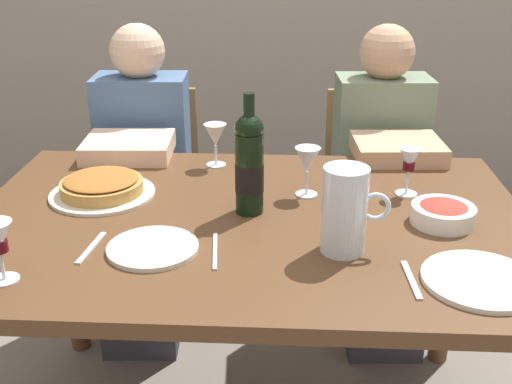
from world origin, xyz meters
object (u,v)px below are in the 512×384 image
object	(u,v)px
salad_bowl	(443,213)
dinner_plate_left_setting	(481,280)
baked_tart	(102,187)
wine_glass_spare	(307,161)
chair_left	(153,183)
diner_left	(141,177)
dinner_plate_right_setting	(153,248)
diner_right	(384,179)
dining_table	(249,247)
chair_right	(371,184)
wine_glass_centre	(409,163)
water_pitcher	(345,215)
wine_bottle	(248,164)
wine_glass_right_diner	(215,136)

from	to	relation	value
salad_bowl	dinner_plate_left_setting	size ratio (longest dim) A/B	0.64
baked_tart	wine_glass_spare	distance (m)	0.59
chair_left	diner_left	xyz separation A→B (m)	(0.01, -0.24, 0.12)
dinner_plate_left_setting	dinner_plate_right_setting	world-z (taller)	same
diner_right	dining_table	bearing A→B (deg)	51.56
chair_right	dining_table	bearing A→B (deg)	59.89
baked_tart	chair_left	distance (m)	0.80
wine_glass_centre	dinner_plate_right_setting	distance (m)	0.77
water_pitcher	wine_glass_centre	size ratio (longest dim) A/B	1.52
wine_bottle	chair_right	xyz separation A→B (m)	(0.45, 0.86, -0.40)
dinner_plate_right_setting	chair_right	size ratio (longest dim) A/B	0.25
wine_bottle	wine_glass_centre	distance (m)	0.47
wine_glass_spare	chair_right	world-z (taller)	wine_glass_spare
chair_right	diner_right	world-z (taller)	diner_right
diner_left	wine_bottle	bearing A→B (deg)	123.57
dinner_plate_left_setting	diner_right	distance (m)	0.98
dinner_plate_right_setting	chair_right	world-z (taller)	chair_right
baked_tart	diner_left	distance (m)	0.53
wine_bottle	dinner_plate_right_setting	world-z (taller)	wine_bottle
water_pitcher	chair_left	bearing A→B (deg)	123.59
dining_table	baked_tart	xyz separation A→B (m)	(-0.43, 0.12, 0.12)
water_pitcher	dinner_plate_left_setting	bearing A→B (deg)	-24.54
dining_table	wine_glass_spare	world-z (taller)	wine_glass_spare
wine_glass_spare	salad_bowl	bearing A→B (deg)	-25.68
wine_glass_right_diner	dinner_plate_left_setting	bearing A→B (deg)	-46.53
wine_glass_spare	dining_table	bearing A→B (deg)	-134.90
baked_tart	dinner_plate_left_setting	size ratio (longest dim) A/B	1.17
wine_bottle	dinner_plate_right_setting	xyz separation A→B (m)	(-0.21, -0.23, -0.13)
chair_right	diner_right	distance (m)	0.26
dining_table	dinner_plate_left_setting	xyz separation A→B (m)	(0.53, -0.31, 0.10)
water_pitcher	wine_glass_right_diner	world-z (taller)	water_pitcher
dining_table	diner_left	size ratio (longest dim) A/B	1.29
diner_right	wine_glass_spare	bearing A→B (deg)	55.40
diner_left	diner_right	bearing A→B (deg)	178.96
diner_right	diner_left	bearing A→B (deg)	-1.76
baked_tart	wine_glass_right_diner	world-z (taller)	wine_glass_right_diner
chair_right	water_pitcher	bearing A→B (deg)	75.30
wine_glass_right_diner	chair_right	distance (m)	0.85
wine_glass_centre	dinner_plate_right_setting	size ratio (longest dim) A/B	0.63
wine_glass_centre	wine_glass_spare	distance (m)	0.29
dining_table	diner_left	bearing A→B (deg)	125.24
water_pitcher	dinner_plate_left_setting	size ratio (longest dim) A/B	0.82
chair_left	diner_left	distance (m)	0.26
wine_glass_right_diner	wine_glass_centre	xyz separation A→B (m)	(0.58, -0.21, -0.00)
baked_tart	chair_left	size ratio (longest dim) A/B	0.35
water_pitcher	wine_glass_right_diner	size ratio (longest dim) A/B	1.52
baked_tart	wine_glass_centre	distance (m)	0.88
dinner_plate_left_setting	chair_right	bearing A→B (deg)	93.90
water_pitcher	diner_right	world-z (taller)	diner_right
wine_bottle	wine_glass_centre	world-z (taller)	wine_bottle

